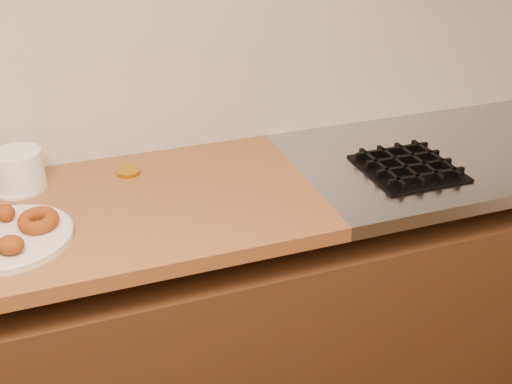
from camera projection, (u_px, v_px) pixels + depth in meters
wall_back at (89, 2)px, 1.59m from camera, size 4.00×0.02×2.70m
base_cabinet at (143, 350)px, 1.80m from camera, size 3.60×0.60×0.77m
stovetop at (489, 148)px, 1.90m from camera, size 1.30×0.62×0.04m
backsplash at (97, 58)px, 1.66m from camera, size 3.60×0.02×0.60m
burner_grates at (501, 150)px, 1.81m from camera, size 0.91×0.26×0.03m
donut_plate at (11, 238)px, 1.39m from camera, size 0.28×0.28×0.02m
ring_donut at (38, 220)px, 1.41m from camera, size 0.10×0.11×0.04m
plastic_tub at (19, 170)px, 1.60m from camera, size 0.13×0.13×0.11m
tub_lid at (20, 187)px, 1.62m from camera, size 0.15×0.15×0.01m
brass_jar_lid at (128, 172)px, 1.70m from camera, size 0.08×0.08×0.01m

